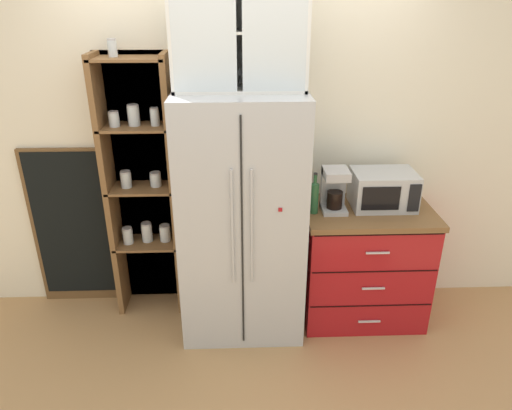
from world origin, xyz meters
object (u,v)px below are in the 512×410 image
Objects in this scene: bottle_green at (314,195)px; microwave at (383,189)px; mug_cream at (369,203)px; refrigerator at (242,217)px; coffee_maker at (334,189)px; chalkboard_menu at (72,228)px.

microwave is at bearing 10.23° from bottle_green.
mug_cream is 0.42× the size of bottle_green.
refrigerator reaches higher than coffee_maker.
coffee_maker is 2.02m from chalkboard_menu.
chalkboard_menu is at bearing 166.40° from refrigerator.
microwave is at bearing 6.67° from coffee_maker.
microwave is at bearing -5.48° from chalkboard_menu.
chalkboard_menu is (-1.96, 0.26, -0.40)m from coffee_maker.
microwave is 1.49× the size of bottle_green.
coffee_maker is 0.24× the size of chalkboard_menu.
mug_cream is 0.42m from bottle_green.
coffee_maker is at bearing -173.33° from microwave.
bottle_green is (-0.15, -0.05, -0.02)m from coffee_maker.
chalkboard_menu is at bearing 172.31° from coffee_maker.
refrigerator is 5.91× the size of bottle_green.
refrigerator reaches higher than bottle_green.
mug_cream is (-0.10, -0.04, -0.08)m from microwave.
coffee_maker is 0.28m from mug_cream.
coffee_maker reaches higher than bottle_green.
bottle_green is at bearing 0.36° from refrigerator.
coffee_maker is at bearing -179.88° from mug_cream.
bottle_green is at bearing -9.81° from chalkboard_menu.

